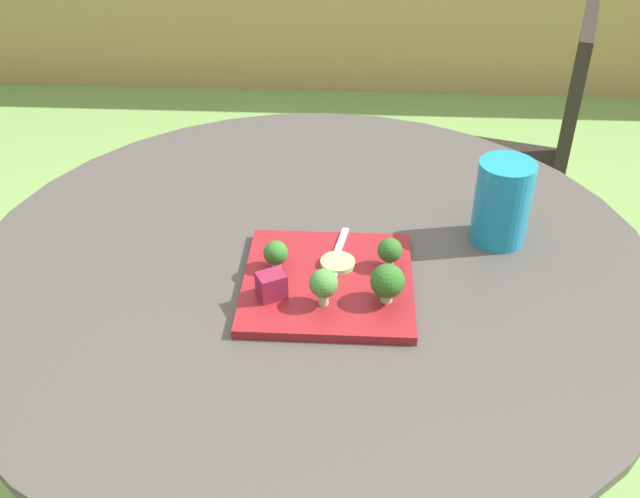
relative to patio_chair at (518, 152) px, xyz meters
The scene contains 11 objects.
patio_table 0.96m from the patio_chair, 120.66° to the right, with size 1.07×1.07×0.75m.
patio_chair is the anchor object (origin of this frame).
salad_plate 1.03m from the patio_chair, 117.16° to the right, with size 0.25×0.25×0.01m, color maroon.
drinking_glass 0.83m from the patio_chair, 104.44° to the right, with size 0.09×0.09×0.14m.
fork 1.00m from the patio_chair, 117.83° to the right, with size 0.04×0.15×0.00m.
broccoli_floret_0 1.10m from the patio_chair, 115.89° to the right, with size 0.04×0.04×0.06m.
broccoli_floret_1 1.05m from the patio_chair, 111.74° to the right, with size 0.05×0.05×0.06m.
broccoli_floret_2 0.98m from the patio_chair, 113.28° to the right, with size 0.04×0.04×0.05m.
broccoli_floret_3 1.06m from the patio_chair, 121.64° to the right, with size 0.04×0.04×0.04m.
cucumber_slice_0 1.00m from the patio_chair, 117.38° to the right, with size 0.05×0.05×0.01m, color #8EB766.
beet_chunk_0 1.12m from the patio_chair, 119.69° to the right, with size 0.04×0.03×0.04m, color maroon.
Camera 1 is at (0.06, -0.92, 1.41)m, focal length 41.04 mm.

